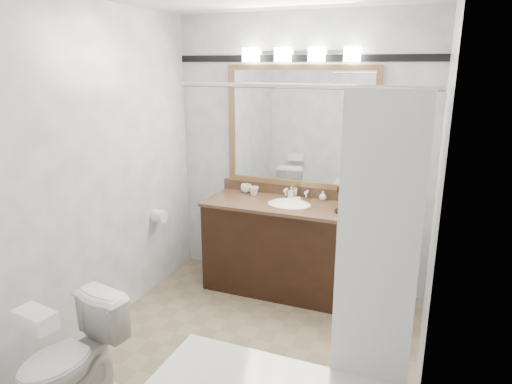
# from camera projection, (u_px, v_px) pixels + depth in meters

# --- Properties ---
(room) EXTENTS (2.42, 2.62, 2.52)m
(room) POSITION_uv_depth(u_px,v_px,m) (244.00, 189.00, 3.05)
(room) COLOR gray
(room) RESTS_ON ground
(vanity) EXTENTS (1.53, 0.58, 0.97)m
(vanity) POSITION_uv_depth(u_px,v_px,m) (288.00, 246.00, 4.18)
(vanity) COLOR black
(vanity) RESTS_ON ground
(mirror) EXTENTS (1.40, 0.04, 1.10)m
(mirror) POSITION_uv_depth(u_px,v_px,m) (300.00, 127.00, 4.13)
(mirror) COLOR olive
(mirror) RESTS_ON room
(vanity_light_bar) EXTENTS (1.02, 0.14, 0.12)m
(vanity_light_bar) POSITION_uv_depth(u_px,v_px,m) (300.00, 54.00, 3.91)
(vanity_light_bar) COLOR silver
(vanity_light_bar) RESTS_ON room
(accent_stripe) EXTENTS (2.40, 0.01, 0.06)m
(accent_stripe) POSITION_uv_depth(u_px,v_px,m) (302.00, 58.00, 3.97)
(accent_stripe) COLOR black
(accent_stripe) RESTS_ON room
(tp_roll) EXTENTS (0.11, 0.12, 0.12)m
(tp_roll) POSITION_uv_depth(u_px,v_px,m) (159.00, 216.00, 4.20)
(tp_roll) COLOR white
(tp_roll) RESTS_ON room
(toilet) EXTENTS (0.50, 0.72, 0.68)m
(toilet) POSITION_uv_depth(u_px,v_px,m) (71.00, 360.00, 2.74)
(toilet) COLOR white
(toilet) RESTS_ON ground
(tissue_box) EXTENTS (0.25, 0.16, 0.10)m
(tissue_box) POSITION_uv_depth(u_px,v_px,m) (35.00, 319.00, 2.46)
(tissue_box) COLOR white
(tissue_box) RESTS_ON toilet
(coffee_maker) EXTENTS (0.17, 0.21, 0.32)m
(coffee_maker) POSITION_uv_depth(u_px,v_px,m) (347.00, 192.00, 3.82)
(coffee_maker) COLOR black
(coffee_maker) RESTS_ON vanity
(cup_left) EXTENTS (0.13, 0.13, 0.08)m
(cup_left) POSITION_uv_depth(u_px,v_px,m) (246.00, 188.00, 4.42)
(cup_left) COLOR white
(cup_left) RESTS_ON vanity
(cup_right) EXTENTS (0.10, 0.10, 0.08)m
(cup_right) POSITION_uv_depth(u_px,v_px,m) (254.00, 191.00, 4.32)
(cup_right) COLOR white
(cup_right) RESTS_ON vanity
(soap_bottle_a) EXTENTS (0.06, 0.06, 0.11)m
(soap_bottle_a) POSITION_uv_depth(u_px,v_px,m) (291.00, 193.00, 4.21)
(soap_bottle_a) COLOR white
(soap_bottle_a) RESTS_ON vanity
(soap_bottle_b) EXTENTS (0.08, 0.08, 0.09)m
(soap_bottle_b) POSITION_uv_depth(u_px,v_px,m) (323.00, 196.00, 4.16)
(soap_bottle_b) COLOR white
(soap_bottle_b) RESTS_ON vanity
(soap_bar) EXTENTS (0.10, 0.08, 0.03)m
(soap_bar) POSITION_uv_depth(u_px,v_px,m) (296.00, 199.00, 4.16)
(soap_bar) COLOR beige
(soap_bar) RESTS_ON vanity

